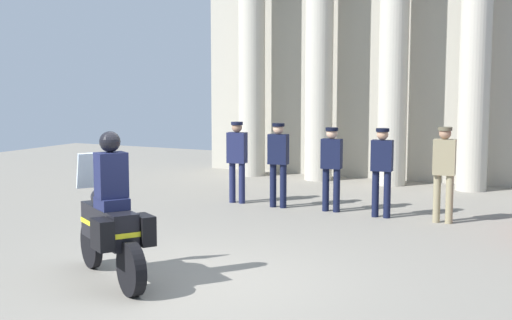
{
  "coord_description": "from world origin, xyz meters",
  "views": [
    {
      "loc": [
        4.56,
        -7.31,
        2.55
      ],
      "look_at": [
        -0.28,
        2.36,
        1.28
      ],
      "focal_mm": 49.39,
      "sensor_mm": 36.0,
      "label": 1
    }
  ],
  "objects_px": {
    "officer_in_row_3": "(382,165)",
    "officer_in_row_4": "(444,167)",
    "officer_in_row_1": "(278,158)",
    "officer_in_row_0": "(237,155)",
    "motorcycle_with_rider": "(111,220)",
    "officer_in_row_2": "(332,162)"
  },
  "relations": [
    {
      "from": "officer_in_row_1",
      "to": "officer_in_row_3",
      "type": "relative_size",
      "value": 1.02
    },
    {
      "from": "officer_in_row_1",
      "to": "officer_in_row_4",
      "type": "xyz_separation_m",
      "value": [
        3.22,
        -0.05,
        0.02
      ]
    },
    {
      "from": "officer_in_row_0",
      "to": "officer_in_row_1",
      "type": "distance_m",
      "value": 0.97
    },
    {
      "from": "officer_in_row_3",
      "to": "motorcycle_with_rider",
      "type": "bearing_deg",
      "value": 65.48
    },
    {
      "from": "officer_in_row_0",
      "to": "officer_in_row_4",
      "type": "distance_m",
      "value": 4.18
    },
    {
      "from": "officer_in_row_3",
      "to": "officer_in_row_4",
      "type": "xyz_separation_m",
      "value": [
        1.11,
        0.01,
        0.03
      ]
    },
    {
      "from": "officer_in_row_0",
      "to": "officer_in_row_2",
      "type": "relative_size",
      "value": 1.03
    },
    {
      "from": "officer_in_row_0",
      "to": "officer_in_row_3",
      "type": "xyz_separation_m",
      "value": [
        3.07,
        -0.15,
        -0.01
      ]
    },
    {
      "from": "officer_in_row_1",
      "to": "officer_in_row_3",
      "type": "xyz_separation_m",
      "value": [
        2.1,
        -0.06,
        -0.02
      ]
    },
    {
      "from": "motorcycle_with_rider",
      "to": "officer_in_row_0",
      "type": "bearing_deg",
      "value": -45.59
    },
    {
      "from": "officer_in_row_3",
      "to": "motorcycle_with_rider",
      "type": "height_order",
      "value": "motorcycle_with_rider"
    },
    {
      "from": "officer_in_row_0",
      "to": "officer_in_row_1",
      "type": "relative_size",
      "value": 1.0
    },
    {
      "from": "officer_in_row_2",
      "to": "officer_in_row_4",
      "type": "distance_m",
      "value": 2.14
    },
    {
      "from": "officer_in_row_3",
      "to": "motorcycle_with_rider",
      "type": "distance_m",
      "value": 5.8
    },
    {
      "from": "officer_in_row_0",
      "to": "motorcycle_with_rider",
      "type": "distance_m",
      "value": 5.78
    },
    {
      "from": "officer_in_row_3",
      "to": "officer_in_row_4",
      "type": "relative_size",
      "value": 0.97
    },
    {
      "from": "officer_in_row_4",
      "to": "motorcycle_with_rider",
      "type": "distance_m",
      "value": 6.24
    },
    {
      "from": "officer_in_row_4",
      "to": "motorcycle_with_rider",
      "type": "height_order",
      "value": "motorcycle_with_rider"
    },
    {
      "from": "officer_in_row_2",
      "to": "officer_in_row_4",
      "type": "xyz_separation_m",
      "value": [
        2.13,
        -0.12,
        0.05
      ]
    },
    {
      "from": "officer_in_row_1",
      "to": "officer_in_row_4",
      "type": "height_order",
      "value": "officer_in_row_4"
    },
    {
      "from": "officer_in_row_0",
      "to": "officer_in_row_3",
      "type": "height_order",
      "value": "officer_in_row_0"
    },
    {
      "from": "officer_in_row_2",
      "to": "officer_in_row_3",
      "type": "distance_m",
      "value": 1.03
    }
  ]
}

